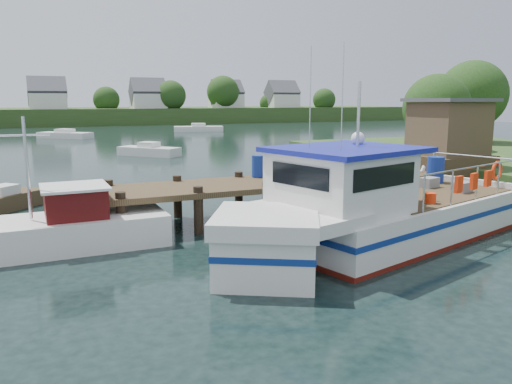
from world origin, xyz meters
name	(u,v)px	position (x,y,z in m)	size (l,w,h in m)	color
ground_plane	(264,217)	(0.00, 0.00, 0.00)	(160.00, 160.00, 0.00)	black
far_shore	(77,113)	(0.01, 82.37, 2.10)	(140.00, 42.55, 9.22)	#314D1F
dock	(402,151)	(6.51, 0.01, 2.24)	(16.60, 3.00, 4.78)	#443520
lobster_boat	(372,213)	(1.32, -4.90, 1.06)	(12.08, 6.12, 5.84)	silver
work_boat	(47,230)	(-7.64, -1.26, 0.63)	(7.48, 2.38, 3.95)	silver
moored_rowboat	(4,201)	(-9.08, 5.46, 0.38)	(3.31, 3.30, 1.02)	#443520
moored_far	(198,128)	(13.73, 51.43, 0.43)	(7.22, 4.01, 1.17)	silver
moored_b	(149,151)	(0.57, 22.94, 0.41)	(4.64, 4.91, 1.12)	silver
moored_c	(332,152)	(13.36, 16.05, 0.39)	(7.01, 3.28, 1.06)	silver
moored_d	(65,135)	(-4.36, 45.65, 0.40)	(6.20, 5.92, 1.09)	silver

